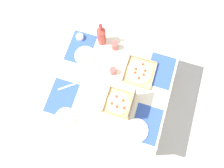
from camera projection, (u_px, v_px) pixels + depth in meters
ground_plane at (112, 99)px, 2.91m from camera, size 6.00×6.00×0.00m
dining_table at (112, 87)px, 2.29m from camera, size 1.26×1.17×0.75m
placemat_near_left at (81, 48)px, 2.30m from camera, size 0.36×0.26×0.00m
placemat_near_right at (62, 98)px, 2.15m from camera, size 0.36×0.26×0.00m
placemat_far_left at (161, 71)px, 2.23m from camera, size 0.36×0.26×0.00m
placemat_far_right at (147, 124)px, 2.08m from camera, size 0.36×0.26×0.00m
pizza_box_center at (139, 72)px, 2.21m from camera, size 0.30×0.30×0.04m
pizza_box_corner_left at (122, 103)px, 2.09m from camera, size 0.27×0.27×0.30m
plate_middle at (85, 56)px, 2.26m from camera, size 0.22×0.22×0.03m
plate_near_left at (89, 107)px, 2.11m from camera, size 0.23×0.23×0.02m
plate_near_right at (137, 130)px, 2.05m from camera, size 0.23×0.23×0.03m
plate_far_right at (66, 118)px, 2.09m from camera, size 0.21×0.21×0.02m
soda_bottle at (101, 35)px, 2.19m from camera, size 0.09×0.09×0.32m
cup_red at (113, 71)px, 2.18m from camera, size 0.07×0.07×0.09m
cup_clear_left at (115, 46)px, 2.25m from camera, size 0.07×0.07×0.10m
condiment_bowl at (80, 37)px, 2.31m from camera, size 0.08×0.08×0.04m
fork_by_far_right at (67, 87)px, 2.18m from camera, size 0.13×0.16×0.00m
fork_by_near_right at (101, 131)px, 2.06m from camera, size 0.02×0.19×0.00m
knife_by_near_left at (94, 84)px, 2.18m from camera, size 0.21×0.08×0.00m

